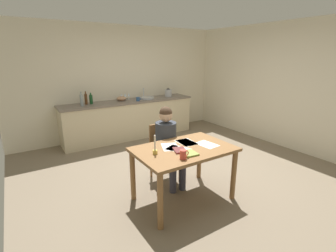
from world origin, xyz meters
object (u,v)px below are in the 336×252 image
chair_at_table (163,149)px  mixing_bowl (121,98)px  stovetop_kettle (168,93)px  dining_table (184,156)px  candlestick (155,149)px  bottle_oil (82,100)px  wine_glass_by_kettle (125,95)px  wine_glass_near_sink (129,95)px  sink_unit (147,98)px  book_magazine (180,150)px  coffee_mug (183,154)px  book_cookery (189,153)px  person_seated (168,141)px  bottle_vinegar (86,99)px  bottle_wine_red (91,99)px  wine_glass_back_left (121,95)px  teacup_on_counter (138,99)px

chair_at_table → mixing_bowl: bearing=83.9°
stovetop_kettle → dining_table: bearing=-119.0°
candlestick → mixing_bowl: mixing_bowl is taller
bottle_oil → wine_glass_by_kettle: bearing=11.9°
wine_glass_near_sink → wine_glass_by_kettle: same height
sink_unit → stovetop_kettle: size_ratio=1.64×
candlestick → book_magazine: 0.33m
coffee_mug → book_cookery: bearing=27.7°
person_seated → sink_unit: person_seated is taller
coffee_mug → bottle_vinegar: 3.22m
bottle_vinegar → dining_table: bearing=-80.8°
dining_table → wine_glass_near_sink: bearing=79.6°
bottle_wine_red → wine_glass_near_sink: bottle_wine_red is taller
candlestick → wine_glass_back_left: wine_glass_back_left is taller
coffee_mug → bottle_vinegar: bearing=94.8°
coffee_mug → dining_table: bearing=52.8°
stovetop_kettle → mixing_bowl: bearing=176.4°
chair_at_table → book_cookery: size_ratio=4.47×
bottle_vinegar → wine_glass_back_left: bottle_vinegar is taller
bottle_wine_red → wine_glass_by_kettle: bottle_wine_red is taller
wine_glass_near_sink → teacup_on_counter: size_ratio=1.28×
bottle_vinegar → teacup_on_counter: bottle_vinegar is taller
sink_unit → teacup_on_counter: size_ratio=3.00×
candlestick → bottle_vinegar: bottle_vinegar is taller
coffee_mug → chair_at_table: bearing=72.3°
book_cookery → sink_unit: size_ratio=0.55×
sink_unit → wine_glass_back_left: 0.61m
wine_glass_near_sink → wine_glass_back_left: 0.19m
mixing_bowl → wine_glass_by_kettle: size_ratio=1.45×
bottle_vinegar → wine_glass_near_sink: size_ratio=1.81×
book_magazine → book_cookery: same height
book_magazine → book_cookery: bearing=-57.4°
wine_glass_back_left → teacup_on_counter: (0.28, -0.30, -0.06)m
wine_glass_back_left → mixing_bowl: bearing=-114.7°
dining_table → coffee_mug: (-0.21, -0.28, 0.17)m
person_seated → mixing_bowl: 2.44m
chair_at_table → stovetop_kettle: (1.49, 2.19, 0.50)m
sink_unit → mixing_bowl: sink_unit is taller
mixing_bowl → wine_glass_back_left: 0.10m
wine_glass_near_sink → wine_glass_back_left: size_ratio=1.00×
candlestick → wine_glass_by_kettle: bearing=73.6°
bottle_oil → mixing_bowl: size_ratio=1.34×
dining_table → chair_at_table: (0.09, 0.67, -0.14)m
wine_glass_back_left → stovetop_kettle: bearing=-7.0°
candlestick → mixing_bowl: size_ratio=1.09×
chair_at_table → wine_glass_near_sink: wine_glass_near_sink is taller
book_magazine → wine_glass_back_left: (0.47, 3.06, 0.25)m
coffee_mug → sink_unit: 3.35m
bottle_wine_red → wine_glass_back_left: (0.74, 0.09, 0.01)m
chair_at_table → bottle_wine_red: (-0.47, 2.25, 0.50)m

